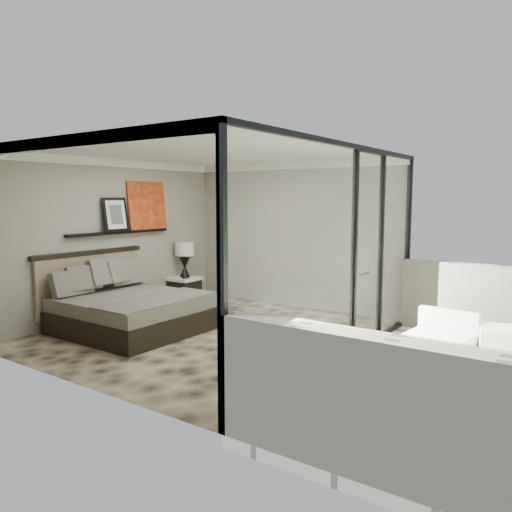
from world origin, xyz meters
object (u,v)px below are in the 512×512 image
Objects in this scene: nightstand at (185,289)px; table_lamp at (185,255)px; bed at (128,309)px; lounger at (427,353)px; ottoman at (501,348)px.

nightstand is 0.70m from table_lamp.
bed reaches higher than lounger.
nightstand is at bearing -58.29° from table_lamp.
lounger reaches higher than nightstand.
lounger is (5.24, -1.24, -0.77)m from table_lamp.
lounger is (4.50, 0.89, -0.15)m from bed.
ottoman is (5.99, -0.67, -0.71)m from table_lamp.
nightstand is 1.06× the size of ottoman.
bed is 3.88× the size of nightstand.
table_lamp is 0.42× the size of lounger.
bed is 5.45m from ottoman.
ottoman is at bearing 13.42° from nightstand.
table_lamp is 1.37× the size of ottoman.
ottoman is 0.30× the size of lounger.
nightstand is at bearing 173.11° from lounger.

